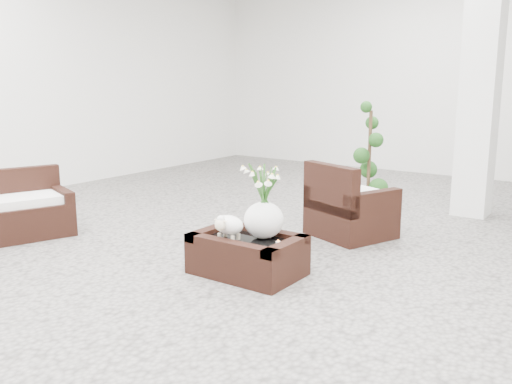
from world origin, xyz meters
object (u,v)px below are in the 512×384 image
Objects in this scene: coffee_table at (247,256)px; armchair at (352,200)px; topiary at (369,156)px; loveseat at (3,206)px.

armchair is at bearing 82.91° from coffee_table.
topiary is (-0.43, 1.39, 0.27)m from armchair.
topiary is at bearing 94.50° from coffee_table.
armchair is 0.60× the size of loveseat.
coffee_table is at bearing -85.50° from topiary.
topiary reaches higher than coffee_table.
armchair is 3.63m from loveseat.
coffee_table is 0.69× the size of loveseat.
loveseat is at bearing -124.36° from topiary.
coffee_table is 1.14× the size of armchair.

